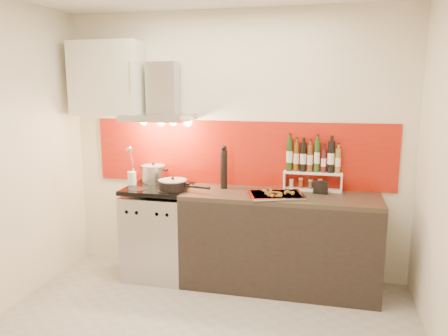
% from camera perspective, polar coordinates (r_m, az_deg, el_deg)
% --- Properties ---
extents(back_wall, '(3.40, 0.02, 2.60)m').
position_cam_1_polar(back_wall, '(4.34, 1.37, 3.00)').
color(back_wall, silver).
rests_on(back_wall, ground).
extents(backsplash, '(3.00, 0.02, 0.64)m').
position_cam_1_polar(backsplash, '(4.33, 1.98, 1.91)').
color(backsplash, '#A12408').
rests_on(backsplash, back_wall).
extents(range_stove, '(0.60, 0.60, 0.91)m').
position_cam_1_polar(range_stove, '(4.45, -8.46, -8.30)').
color(range_stove, '#B7B7BA').
rests_on(range_stove, ground).
extents(counter, '(1.80, 0.60, 0.90)m').
position_cam_1_polar(counter, '(4.17, 7.27, -9.41)').
color(counter, black).
rests_on(counter, ground).
extents(range_hood, '(0.62, 0.50, 0.61)m').
position_cam_1_polar(range_hood, '(4.35, -8.23, 8.77)').
color(range_hood, '#B7B7BA').
rests_on(range_hood, back_wall).
extents(upper_cabinet, '(0.70, 0.35, 0.72)m').
position_cam_1_polar(upper_cabinet, '(4.57, -14.92, 11.21)').
color(upper_cabinet, beige).
rests_on(upper_cabinet, back_wall).
extents(stock_pot, '(0.24, 0.24, 0.21)m').
position_cam_1_polar(stock_pot, '(4.51, -9.18, -0.72)').
color(stock_pot, '#B7B7BA').
rests_on(stock_pot, range_stove).
extents(saute_pan, '(0.52, 0.27, 0.12)m').
position_cam_1_polar(saute_pan, '(4.16, -6.61, -2.17)').
color(saute_pan, black).
rests_on(saute_pan, range_stove).
extents(utensil_jar, '(0.08, 0.13, 0.40)m').
position_cam_1_polar(utensil_jar, '(4.42, -11.97, -0.76)').
color(utensil_jar, silver).
rests_on(utensil_jar, range_stove).
extents(pepper_mill, '(0.07, 0.07, 0.42)m').
position_cam_1_polar(pepper_mill, '(4.19, -0.01, 0.04)').
color(pepper_mill, black).
rests_on(pepper_mill, counter).
extents(step_shelf, '(0.55, 0.15, 0.49)m').
position_cam_1_polar(step_shelf, '(4.20, 11.43, 0.22)').
color(step_shelf, white).
rests_on(step_shelf, counter).
extents(caddy_box, '(0.14, 0.07, 0.11)m').
position_cam_1_polar(caddy_box, '(4.11, 12.51, -2.47)').
color(caddy_box, black).
rests_on(caddy_box, counter).
extents(baking_tray, '(0.58, 0.50, 0.03)m').
position_cam_1_polar(baking_tray, '(3.96, 6.81, -3.46)').
color(baking_tray, silver).
rests_on(baking_tray, counter).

